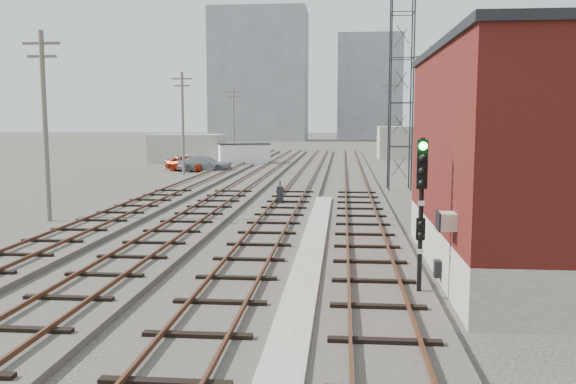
# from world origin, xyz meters

# --- Properties ---
(ground) EXTENTS (320.00, 320.00, 0.00)m
(ground) POSITION_xyz_m (0.00, 60.00, 0.00)
(ground) COLOR #282621
(ground) RESTS_ON ground
(track_right) EXTENTS (3.20, 90.00, 0.39)m
(track_right) POSITION_xyz_m (2.50, 39.00, 0.11)
(track_right) COLOR #332D28
(track_right) RESTS_ON ground
(track_mid_right) EXTENTS (3.20, 90.00, 0.39)m
(track_mid_right) POSITION_xyz_m (-1.50, 39.00, 0.11)
(track_mid_right) COLOR #332D28
(track_mid_right) RESTS_ON ground
(track_mid_left) EXTENTS (3.20, 90.00, 0.39)m
(track_mid_left) POSITION_xyz_m (-5.50, 39.00, 0.11)
(track_mid_left) COLOR #332D28
(track_mid_left) RESTS_ON ground
(track_left) EXTENTS (3.20, 90.00, 0.39)m
(track_left) POSITION_xyz_m (-9.50, 39.00, 0.11)
(track_left) COLOR #332D28
(track_left) RESTS_ON ground
(platform_curb) EXTENTS (0.90, 28.00, 0.26)m
(platform_curb) POSITION_xyz_m (0.50, 14.00, 0.13)
(platform_curb) COLOR gray
(platform_curb) RESTS_ON ground
(brick_building) EXTENTS (6.54, 12.20, 7.22)m
(brick_building) POSITION_xyz_m (7.50, 12.00, 3.63)
(brick_building) COLOR gray
(brick_building) RESTS_ON ground
(lattice_tower) EXTENTS (1.60, 1.60, 15.00)m
(lattice_tower) POSITION_xyz_m (5.50, 35.00, 7.50)
(lattice_tower) COLOR black
(lattice_tower) RESTS_ON ground
(utility_pole_left_a) EXTENTS (1.80, 0.24, 9.00)m
(utility_pole_left_a) POSITION_xyz_m (-12.50, 20.00, 4.80)
(utility_pole_left_a) COLOR #595147
(utility_pole_left_a) RESTS_ON ground
(utility_pole_left_b) EXTENTS (1.80, 0.24, 9.00)m
(utility_pole_left_b) POSITION_xyz_m (-12.50, 45.00, 4.80)
(utility_pole_left_b) COLOR #595147
(utility_pole_left_b) RESTS_ON ground
(utility_pole_left_c) EXTENTS (1.80, 0.24, 9.00)m
(utility_pole_left_c) POSITION_xyz_m (-12.50, 70.00, 4.80)
(utility_pole_left_c) COLOR #595147
(utility_pole_left_c) RESTS_ON ground
(utility_pole_right_a) EXTENTS (1.80, 0.24, 9.00)m
(utility_pole_right_a) POSITION_xyz_m (6.50, 28.00, 4.80)
(utility_pole_right_a) COLOR #595147
(utility_pole_right_a) RESTS_ON ground
(utility_pole_right_b) EXTENTS (1.80, 0.24, 9.00)m
(utility_pole_right_b) POSITION_xyz_m (6.50, 58.00, 4.80)
(utility_pole_right_b) COLOR #595147
(utility_pole_right_b) RESTS_ON ground
(apartment_left) EXTENTS (22.00, 14.00, 30.00)m
(apartment_left) POSITION_xyz_m (-18.00, 135.00, 15.00)
(apartment_left) COLOR gray
(apartment_left) RESTS_ON ground
(apartment_right) EXTENTS (16.00, 12.00, 26.00)m
(apartment_right) POSITION_xyz_m (8.00, 150.00, 13.00)
(apartment_right) COLOR gray
(apartment_right) RESTS_ON ground
(shed_left) EXTENTS (8.00, 5.00, 3.20)m
(shed_left) POSITION_xyz_m (-16.00, 60.00, 1.60)
(shed_left) COLOR gray
(shed_left) RESTS_ON ground
(shed_right) EXTENTS (6.00, 6.00, 4.00)m
(shed_right) POSITION_xyz_m (9.00, 70.00, 2.00)
(shed_right) COLOR gray
(shed_right) RESTS_ON ground
(signal_mast) EXTENTS (0.40, 0.42, 4.39)m
(signal_mast) POSITION_xyz_m (3.70, 8.62, 2.62)
(signal_mast) COLOR gray
(signal_mast) RESTS_ON ground
(switch_stand) EXTENTS (0.37, 0.37, 1.34)m
(switch_stand) POSITION_xyz_m (-1.91, 25.86, 0.63)
(switch_stand) COLOR black
(switch_stand) RESTS_ON ground
(site_trailer) EXTENTS (5.99, 4.01, 2.32)m
(site_trailer) POSITION_xyz_m (-9.04, 56.98, 1.17)
(site_trailer) COLOR white
(site_trailer) RESTS_ON ground
(car_red) EXTENTS (4.93, 3.60, 1.56)m
(car_red) POSITION_xyz_m (-13.00, 48.51, 0.78)
(car_red) COLOR maroon
(car_red) RESTS_ON ground
(car_silver) EXTENTS (4.41, 1.98, 1.40)m
(car_silver) POSITION_xyz_m (-13.21, 51.16, 0.70)
(car_silver) COLOR #A3A5AB
(car_silver) RESTS_ON ground
(car_grey) EXTENTS (5.23, 2.44, 1.48)m
(car_grey) POSITION_xyz_m (-11.27, 47.98, 0.74)
(car_grey) COLOR gray
(car_grey) RESTS_ON ground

